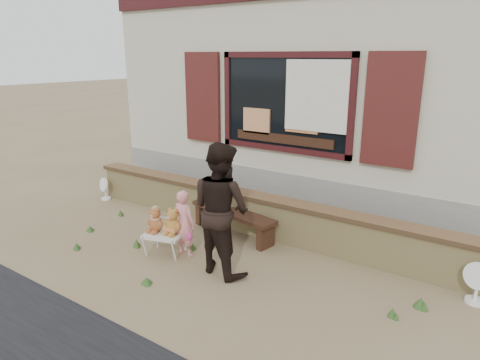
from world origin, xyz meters
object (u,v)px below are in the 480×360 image
Objects in this scene: folding_chair at (165,234)px; adult at (221,209)px; teddy_bear_right at (173,221)px; teddy_bear_left at (156,219)px; child at (184,223)px; bench at (233,217)px.

folding_chair is 0.37× the size of adult.
adult is (0.85, 0.02, 0.36)m from teddy_bear_right.
teddy_bear_left is 0.21× the size of adult.
child is (0.12, 0.10, -0.04)m from teddy_bear_right.
child reaches higher than teddy_bear_left.
child is at bearing 3.83° from adult.
child is at bearing -88.03° from bench.
child is (0.25, 0.14, 0.19)m from folding_chair.
teddy_bear_right is (-0.27, -1.09, 0.23)m from bench.
teddy_bear_left is at bearing 24.42° from child.
bench is 2.51× the size of folding_chair.
adult is at bearing 173.42° from child.
child is at bearing 22.87° from teddy_bear_right.
teddy_bear_right is (0.13, 0.04, 0.23)m from folding_chair.
folding_chair is 0.35m from child.
adult is at bearing -11.55° from teddy_bear_left.
teddy_bear_left is 0.96× the size of teddy_bear_right.
teddy_bear_left is (-0.13, -0.04, 0.22)m from folding_chair.
teddy_bear_left is at bearing 15.13° from adult.
bench is at bearing 48.51° from teddy_bear_left.
adult is at bearing -13.17° from folding_chair.
child is at bearing 12.07° from folding_chair.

